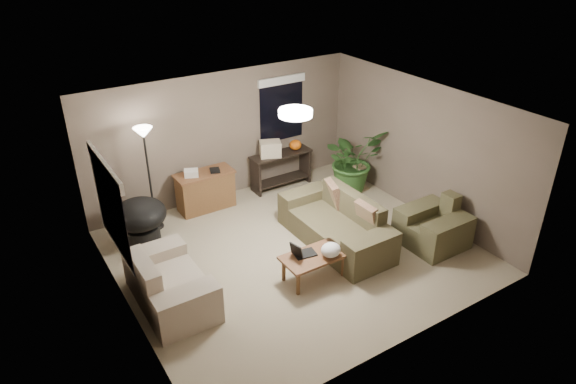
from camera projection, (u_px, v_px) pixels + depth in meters
room_shell at (295, 186)px, 8.01m from camera, size 5.50×5.50×5.50m
main_sofa at (337, 227)px, 8.75m from camera, size 0.95×2.20×0.85m
throw_pillows at (350, 205)px, 8.70m from camera, size 0.36×1.38×0.47m
loveseat at (169, 286)px, 7.32m from camera, size 0.90×1.60×0.85m
armchair at (433, 228)px, 8.71m from camera, size 0.95×1.00×0.85m
coffee_table at (314, 259)px, 7.81m from camera, size 1.00×0.55×0.42m
laptop at (301, 252)px, 7.75m from camera, size 0.40×0.28×0.24m
plastic_bag at (331, 250)px, 7.71m from camera, size 0.37×0.34×0.22m
desk at (206, 190)px, 9.75m from camera, size 1.10×0.50×0.75m
desk_papers at (196, 172)px, 9.47m from camera, size 0.72×0.32×0.12m
console_table at (281, 167)px, 10.53m from camera, size 1.30×0.40×0.75m
pumpkin at (295, 145)px, 10.50m from camera, size 0.28×0.28×0.20m
cardboard_box at (270, 149)px, 10.19m from camera, size 0.50×0.44×0.31m
papasan_chair at (140, 219)px, 8.65m from camera, size 1.19×1.19×0.80m
floor_lamp at (145, 145)px, 8.56m from camera, size 0.32×0.32×1.91m
ceiling_fixture at (295, 113)px, 7.45m from camera, size 0.50×0.50×0.10m
houseplant at (352, 166)px, 10.39m from camera, size 1.19×1.32×1.03m
cat_scratching_post at (359, 179)px, 10.55m from camera, size 0.32×0.32×0.50m
window_left at (108, 192)px, 6.69m from camera, size 0.05×1.56×1.33m
window_back at (282, 98)px, 10.22m from camera, size 1.06×0.05×1.33m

